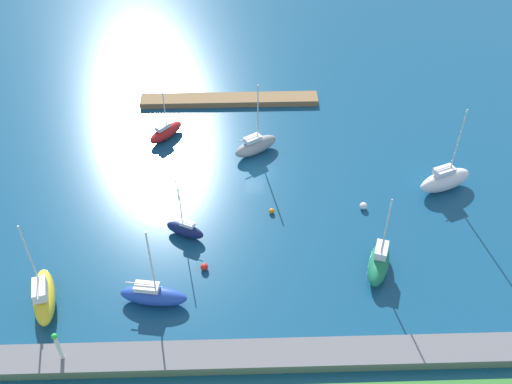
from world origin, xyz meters
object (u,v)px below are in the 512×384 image
object	(u,v)px
mooring_buoy_white	(363,206)
sailboat_navy_off_beacon	(185,230)
sailboat_blue_center_basin	(153,295)
mooring_buoy_red	(204,267)
sailboat_yellow_lone_south	(44,296)
harbor_beacon	(58,345)
sailboat_white_outer_mooring	(445,180)
sailboat_gray_near_pier	(256,145)
mooring_buoy_orange	(272,211)
sailboat_green_west_end	(379,262)
sailboat_red_far_north	(166,132)
pier_dock	(229,100)

from	to	relation	value
mooring_buoy_white	sailboat_navy_off_beacon	bearing A→B (deg)	10.40
sailboat_blue_center_basin	mooring_buoy_red	bearing A→B (deg)	48.53
sailboat_navy_off_beacon	sailboat_yellow_lone_south	bearing A→B (deg)	59.46
harbor_beacon	sailboat_white_outer_mooring	size ratio (longest dim) A/B	0.32
sailboat_gray_near_pier	sailboat_blue_center_basin	bearing A→B (deg)	-146.88
sailboat_gray_near_pier	mooring_buoy_orange	bearing A→B (deg)	-114.84
sailboat_gray_near_pier	mooring_buoy_red	distance (m)	21.42
sailboat_yellow_lone_south	sailboat_gray_near_pier	xyz separation A→B (m)	(-22.32, -24.81, -0.24)
harbor_beacon	sailboat_navy_off_beacon	bearing A→B (deg)	-122.16
sailboat_green_west_end	sailboat_white_outer_mooring	size ratio (longest dim) A/B	0.92
sailboat_white_outer_mooring	mooring_buoy_white	xyz separation A→B (m)	(10.64, 3.32, -1.07)
sailboat_blue_center_basin	mooring_buoy_white	xyz separation A→B (m)	(-23.99, -13.36, -0.70)
mooring_buoy_white	harbor_beacon	bearing A→B (deg)	32.84
sailboat_green_west_end	sailboat_navy_off_beacon	distance (m)	22.04
sailboat_gray_near_pier	mooring_buoy_white	xyz separation A→B (m)	(-12.75, 11.38, -0.79)
sailboat_red_far_north	sailboat_gray_near_pier	bearing A→B (deg)	-65.27
sailboat_green_west_end	sailboat_red_far_north	xyz separation A→B (m)	(25.08, -24.92, -0.28)
pier_dock	sailboat_yellow_lone_south	distance (m)	41.70
harbor_beacon	sailboat_navy_off_beacon	world-z (taller)	sailboat_navy_off_beacon
pier_dock	mooring_buoy_orange	size ratio (longest dim) A/B	40.00
sailboat_green_west_end	sailboat_blue_center_basin	distance (m)	24.20
sailboat_red_far_north	sailboat_yellow_lone_south	bearing A→B (deg)	-157.64
sailboat_yellow_lone_south	mooring_buoy_red	xyz separation A→B (m)	(-16.12, -4.33, -1.05)
sailboat_gray_near_pier	sailboat_white_outer_mooring	bearing A→B (deg)	-51.44
sailboat_white_outer_mooring	harbor_beacon	bearing A→B (deg)	-172.67
sailboat_white_outer_mooring	pier_dock	bearing A→B (deg)	120.82
sailboat_white_outer_mooring	mooring_buoy_orange	bearing A→B (deg)	167.81
mooring_buoy_orange	sailboat_yellow_lone_south	bearing A→B (deg)	28.53
sailboat_navy_off_beacon	harbor_beacon	bearing A→B (deg)	82.62
pier_dock	mooring_buoy_red	bearing A→B (deg)	85.51
sailboat_white_outer_mooring	sailboat_red_far_north	bearing A→B (deg)	139.77
sailboat_red_far_north	mooring_buoy_white	bearing A→B (deg)	-79.50
sailboat_navy_off_beacon	sailboat_blue_center_basin	xyz separation A→B (m)	(2.69, 9.45, 0.15)
mooring_buoy_orange	sailboat_gray_near_pier	bearing A→B (deg)	-82.41
harbor_beacon	sailboat_gray_near_pier	xyz separation A→B (m)	(-18.97, -31.85, -2.04)
harbor_beacon	sailboat_blue_center_basin	size ratio (longest dim) A/B	0.36
sailboat_yellow_lone_south	mooring_buoy_red	size ratio (longest dim) A/B	13.16
pier_dock	sailboat_red_far_north	bearing A→B (deg)	44.77
pier_dock	sailboat_yellow_lone_south	size ratio (longest dim) A/B	2.38
sailboat_gray_near_pier	mooring_buoy_white	bearing A→B (deg)	-74.18
mooring_buoy_orange	mooring_buoy_red	world-z (taller)	mooring_buoy_red
sailboat_yellow_lone_south	mooring_buoy_red	world-z (taller)	sailboat_yellow_lone_south
sailboat_navy_off_beacon	mooring_buoy_orange	size ratio (longest dim) A/B	11.59
sailboat_yellow_lone_south	sailboat_blue_center_basin	xyz separation A→B (m)	(-11.07, -0.07, -0.33)
sailboat_yellow_lone_south	mooring_buoy_orange	distance (m)	27.22
harbor_beacon	sailboat_blue_center_basin	xyz separation A→B (m)	(-7.72, -7.10, -2.13)
harbor_beacon	sailboat_navy_off_beacon	distance (m)	19.69
sailboat_yellow_lone_south	sailboat_red_far_north	distance (m)	30.23
sailboat_green_west_end	mooring_buoy_white	size ratio (longest dim) A/B	12.08
mooring_buoy_orange	mooring_buoy_red	bearing A→B (deg)	48.06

